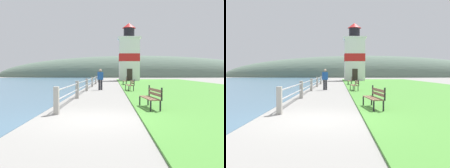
{
  "view_description": "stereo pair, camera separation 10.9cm",
  "coord_description": "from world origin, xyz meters",
  "views": [
    {
      "loc": [
        0.58,
        -7.88,
        1.54
      ],
      "look_at": [
        0.6,
        16.89,
        0.3
      ],
      "focal_mm": 40.0,
      "sensor_mm": 36.0,
      "label": 1
    },
    {
      "loc": [
        0.69,
        -7.88,
        1.54
      ],
      "look_at": [
        0.6,
        16.89,
        0.3
      ],
      "focal_mm": 40.0,
      "sensor_mm": 36.0,
      "label": 2
    }
  ],
  "objects": [
    {
      "name": "grass_verge",
      "position": [
        7.51,
        16.34,
        0.03
      ],
      "size": [
        12.0,
        49.01,
        0.06
      ],
      "color": "#4C8E38",
      "rests_on": "ground_plane"
    },
    {
      "name": "seawall_railing",
      "position": [
        -1.41,
        14.39,
        0.59
      ],
      "size": [
        0.18,
        26.95,
        1.0
      ],
      "color": "#A8A399",
      "rests_on": "ground_plane"
    },
    {
      "name": "ground_plane",
      "position": [
        0.0,
        0.0,
        0.0
      ],
      "size": [
        160.0,
        160.0,
        0.0
      ],
      "primitive_type": "plane",
      "color": "gray"
    },
    {
      "name": "park_bench_midway",
      "position": [
        2.04,
        11.66,
        0.54
      ],
      "size": [
        0.61,
        1.8,
        0.94
      ],
      "rotation": [
        0.0,
        0.0,
        3.22
      ],
      "color": "brown",
      "rests_on": "ground_plane"
    },
    {
      "name": "distant_hillside",
      "position": [
        8.0,
        62.67,
        0.0
      ],
      "size": [
        80.0,
        16.0,
        12.0
      ],
      "color": "#566B5B",
      "rests_on": "ground_plane"
    },
    {
      "name": "park_bench_near",
      "position": [
        2.18,
        2.15,
        0.54
      ],
      "size": [
        0.69,
        1.77,
        0.94
      ],
      "rotation": [
        0.0,
        0.0,
        3.27
      ],
      "color": "brown",
      "rests_on": "ground_plane"
    },
    {
      "name": "person_strolling",
      "position": [
        -0.38,
        12.91,
        0.95
      ],
      "size": [
        0.49,
        0.4,
        1.75
      ],
      "rotation": [
        0.0,
        0.0,
        2.05
      ],
      "color": "#28282D",
      "rests_on": "ground_plane"
    },
    {
      "name": "lighthouse",
      "position": [
        3.46,
        34.54,
        4.16
      ],
      "size": [
        3.85,
        3.85,
        9.7
      ],
      "color": "white",
      "rests_on": "ground_plane"
    },
    {
      "name": "park_bench_far",
      "position": [
        2.14,
        20.75,
        0.54
      ],
      "size": [
        0.48,
        1.63,
        0.94
      ],
      "rotation": [
        0.0,
        0.0,
        3.14
      ],
      "color": "brown",
      "rests_on": "ground_plane"
    }
  ]
}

